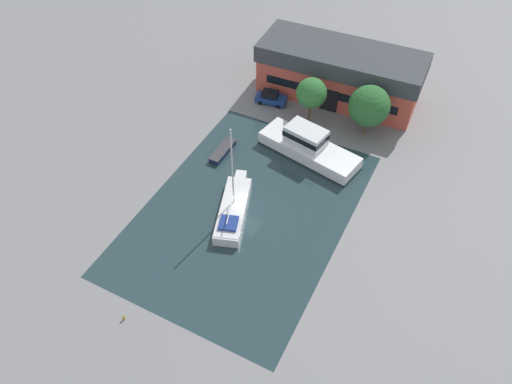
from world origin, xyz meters
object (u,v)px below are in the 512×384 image
small_dinghy (223,151)px  sailboat_moored (233,209)px  quay_tree_by_water (369,106)px  motor_cruiser (308,146)px  parked_car (271,98)px  warehouse_building (340,73)px  quay_tree_near_building (311,93)px

small_dinghy → sailboat_moored: bearing=-53.7°
quay_tree_by_water → small_dinghy: 18.65m
motor_cruiser → parked_car: bearing=60.6°
warehouse_building → motor_cruiser: (1.22, -13.34, -2.18)m
warehouse_building → sailboat_moored: 25.93m
parked_car → sailboat_moored: size_ratio=0.38×
quay_tree_near_building → quay_tree_by_water: (7.20, 0.98, -0.19)m
motor_cruiser → warehouse_building: bearing=16.7°
quay_tree_by_water → parked_car: bearing=178.7°
quay_tree_near_building → motor_cruiser: 7.27m
quay_tree_near_building → parked_car: quay_tree_near_building is taller
motor_cruiser → quay_tree_by_water: bearing=-22.4°
sailboat_moored → quay_tree_near_building: bearing=67.9°
parked_car → small_dinghy: parked_car is taller
quay_tree_near_building → small_dinghy: size_ratio=1.36×
quay_tree_near_building → small_dinghy: bearing=-123.4°
warehouse_building → parked_car: size_ratio=5.09×
warehouse_building → quay_tree_near_building: bearing=-102.0°
quay_tree_near_building → small_dinghy: 13.26m
quay_tree_near_building → parked_car: 7.25m
warehouse_building → quay_tree_by_water: bearing=-48.5°
parked_car → sailboat_moored: sailboat_moored is taller
quay_tree_near_building → small_dinghy: quay_tree_near_building is taller
motor_cruiser → small_dinghy: motor_cruiser is taller
quay_tree_by_water → parked_car: 13.81m
parked_car → small_dinghy: bearing=-12.7°
motor_cruiser → small_dinghy: bearing=126.7°
quay_tree_near_building → sailboat_moored: sailboat_moored is taller
sailboat_moored → motor_cruiser: (3.48, 12.34, 0.66)m
quay_tree_by_water → parked_car: quay_tree_by_water is taller
quay_tree_by_water → small_dinghy: (-14.14, -11.53, -3.86)m
quay_tree_by_water → sailboat_moored: sailboat_moored is taller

